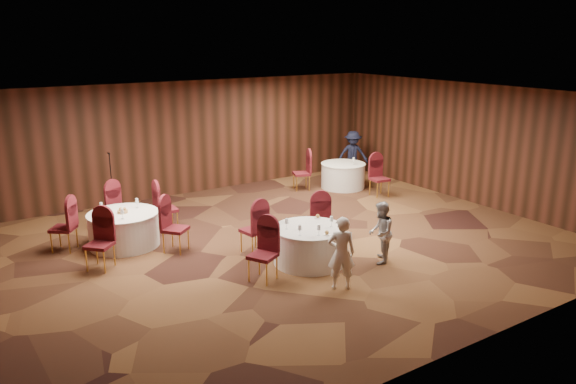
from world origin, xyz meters
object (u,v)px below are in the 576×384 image
woman_a (341,253)px  mic_stand (113,197)px  table_left (124,229)px  man_c (353,155)px  table_right (343,175)px  woman_b (381,233)px  table_main (309,245)px

woman_a → mic_stand: bearing=-41.9°
table_left → man_c: 8.24m
table_right → mic_stand: (-6.52, 1.14, 0.09)m
table_right → woman_a: 6.99m
table_left → woman_b: 5.48m
mic_stand → woman_a: (2.13, -6.57, 0.21)m
mic_stand → man_c: size_ratio=1.07×
mic_stand → man_c: 7.55m
table_main → woman_b: size_ratio=1.16×
table_main → table_left: 4.09m
table_right → woman_b: bearing=-121.3°
table_right → mic_stand: mic_stand is taller
woman_a → woman_b: woman_a is taller
table_right → man_c: size_ratio=0.88×
woman_a → man_c: 8.25m
mic_stand → woman_b: mic_stand is taller
mic_stand → man_c: mic_stand is taller
woman_b → man_c: (4.00, 5.70, 0.12)m
table_main → man_c: man_c is taller
table_right → woman_b: size_ratio=1.05×
table_right → man_c: bearing=38.1°
woman_b → man_c: man_c is taller
woman_a → man_c: (5.41, 6.23, 0.07)m
table_main → mic_stand: (-2.35, 5.29, 0.09)m
table_left → woman_b: (4.00, -3.74, 0.25)m
table_main → mic_stand: bearing=113.9°
table_left → mic_stand: bearing=79.0°
mic_stand → man_c: (7.54, -0.34, 0.28)m
table_main → man_c: 7.18m
woman_a → table_right: bearing=-98.8°
woman_a → table_left: bearing=-28.6°
table_main → table_right: (4.18, 4.15, 0.00)m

